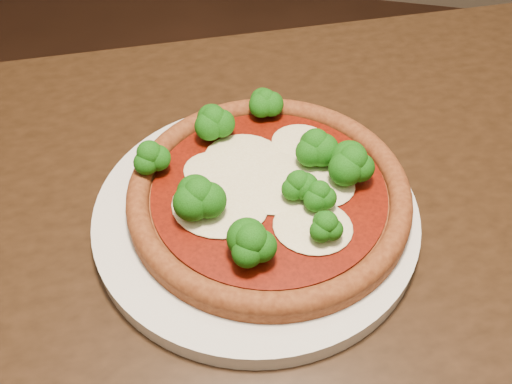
# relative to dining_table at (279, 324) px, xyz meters

# --- Properties ---
(dining_table) EXTENTS (1.40, 1.16, 0.75)m
(dining_table) POSITION_rel_dining_table_xyz_m (0.00, 0.00, 0.00)
(dining_table) COLOR black
(dining_table) RESTS_ON floor
(plate) EXTENTS (0.30, 0.30, 0.02)m
(plate) POSITION_rel_dining_table_xyz_m (-0.03, 0.05, 0.11)
(plate) COLOR silver
(plate) RESTS_ON dining_table
(pizza) EXTENTS (0.26, 0.26, 0.06)m
(pizza) POSITION_rel_dining_table_xyz_m (-0.02, 0.06, 0.14)
(pizza) COLOR brown
(pizza) RESTS_ON plate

